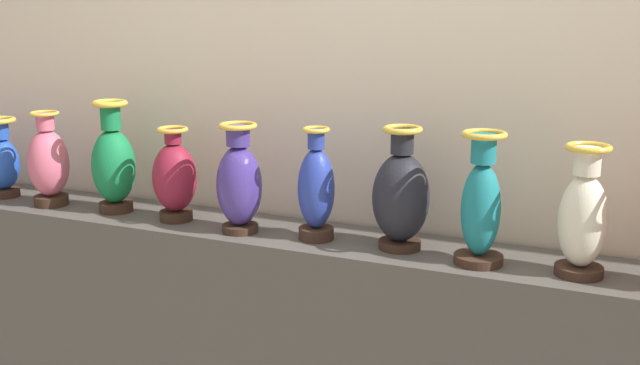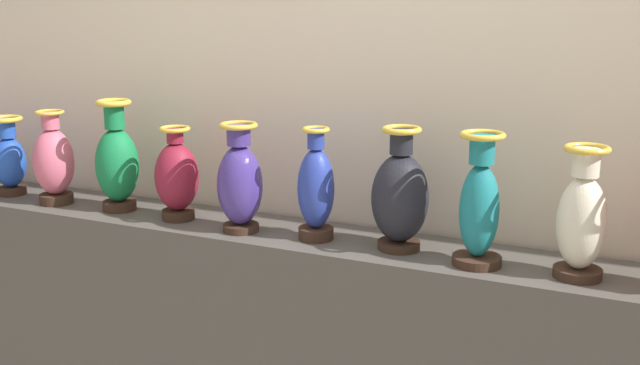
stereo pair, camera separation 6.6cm
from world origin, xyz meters
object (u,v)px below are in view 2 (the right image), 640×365
(vase_burgundy, at_px, (177,177))
(vase_teal, at_px, (479,207))
(vase_indigo, at_px, (240,182))
(vase_onyx, at_px, (400,196))
(vase_rose, at_px, (54,162))
(vase_emerald, at_px, (117,162))
(vase_ivory, at_px, (582,220))
(vase_sapphire, at_px, (9,159))
(vase_cobalt, at_px, (317,190))

(vase_burgundy, height_order, vase_teal, vase_teal)
(vase_indigo, bearing_deg, vase_onyx, 4.92)
(vase_rose, xyz_separation_m, vase_burgundy, (0.57, 0.02, -0.01))
(vase_rose, height_order, vase_emerald, vase_emerald)
(vase_ivory, bearing_deg, vase_onyx, 177.08)
(vase_indigo, bearing_deg, vase_burgundy, 173.69)
(vase_sapphire, relative_size, vase_rose, 0.88)
(vase_emerald, xyz_separation_m, vase_cobalt, (0.85, -0.01, -0.02))
(vase_teal, bearing_deg, vase_cobalt, 177.31)
(vase_emerald, height_order, vase_indigo, vase_emerald)
(vase_emerald, height_order, vase_onyx, vase_emerald)
(vase_cobalt, distance_m, vase_onyx, 0.29)
(vase_indigo, relative_size, vase_onyx, 0.95)
(vase_rose, bearing_deg, vase_indigo, -0.89)
(vase_emerald, xyz_separation_m, vase_ivory, (1.70, -0.02, -0.01))
(vase_rose, xyz_separation_m, vase_onyx, (1.43, 0.04, 0.01))
(vase_cobalt, bearing_deg, vase_rose, -179.17)
(vase_teal, bearing_deg, vase_onyx, 170.46)
(vase_cobalt, xyz_separation_m, vase_teal, (0.56, -0.03, 0.01))
(vase_rose, distance_m, vase_cobalt, 1.14)
(vase_indigo, xyz_separation_m, vase_cobalt, (0.28, 0.03, -0.01))
(vase_rose, xyz_separation_m, vase_cobalt, (1.14, 0.02, 0.00))
(vase_sapphire, height_order, vase_ivory, vase_ivory)
(vase_burgundy, distance_m, vase_onyx, 0.86)
(vase_burgundy, bearing_deg, vase_indigo, -6.31)
(vase_rose, height_order, vase_indigo, vase_indigo)
(vase_emerald, distance_m, vase_indigo, 0.57)
(vase_sapphire, height_order, vase_rose, vase_rose)
(vase_indigo, bearing_deg, vase_emerald, 175.68)
(vase_indigo, xyz_separation_m, vase_teal, (0.84, 0.00, 0.01))
(vase_emerald, distance_m, vase_burgundy, 0.28)
(vase_teal, xyz_separation_m, vase_ivory, (0.29, 0.02, -0.01))
(vase_teal, bearing_deg, vase_ivory, 3.18)
(vase_onyx, distance_m, vase_teal, 0.27)
(vase_burgundy, relative_size, vase_cobalt, 0.90)
(vase_sapphire, bearing_deg, vase_indigo, -2.25)
(vase_sapphire, relative_size, vase_burgundy, 0.95)
(vase_emerald, relative_size, vase_indigo, 1.11)
(vase_teal, relative_size, vase_ivory, 1.05)
(vase_burgundy, bearing_deg, vase_ivory, -0.47)
(vase_burgundy, relative_size, vase_indigo, 0.90)
(vase_indigo, height_order, vase_teal, vase_teal)
(vase_sapphire, bearing_deg, vase_cobalt, -0.59)
(vase_onyx, xyz_separation_m, vase_ivory, (0.56, -0.03, -0.00))
(vase_sapphire, height_order, vase_onyx, vase_onyx)
(vase_teal, bearing_deg, vase_burgundy, 178.58)
(vase_rose, distance_m, vase_teal, 1.70)
(vase_rose, bearing_deg, vase_sapphire, 173.47)
(vase_burgundy, xyz_separation_m, vase_ivory, (1.42, -0.01, 0.02))
(vase_indigo, xyz_separation_m, vase_onyx, (0.57, 0.05, 0.00))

